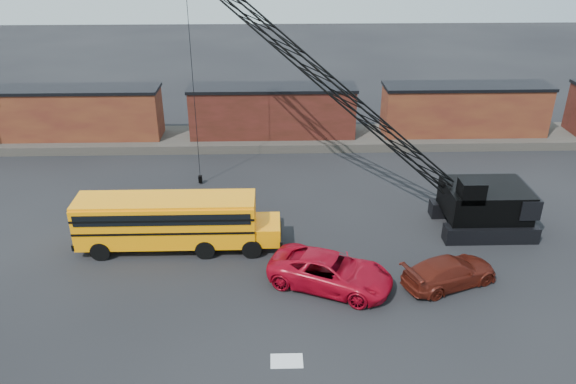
{
  "coord_description": "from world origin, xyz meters",
  "views": [
    {
      "loc": [
        0.04,
        -22.46,
        17.28
      ],
      "look_at": [
        0.85,
        6.42,
        3.0
      ],
      "focal_mm": 35.0,
      "sensor_mm": 36.0,
      "label": 1
    }
  ],
  "objects_px": {
    "school_bus": "(173,220)",
    "crawler_crane": "(321,77)",
    "red_pickup": "(331,271)",
    "maroon_suv": "(450,272)"
  },
  "relations": [
    {
      "from": "school_bus",
      "to": "crawler_crane",
      "type": "xyz_separation_m",
      "value": [
        8.65,
        5.28,
        6.8
      ]
    },
    {
      "from": "red_pickup",
      "to": "crawler_crane",
      "type": "relative_size",
      "value": 0.3
    },
    {
      "from": "red_pickup",
      "to": "crawler_crane",
      "type": "xyz_separation_m",
      "value": [
        0.05,
        9.25,
        7.71
      ]
    },
    {
      "from": "red_pickup",
      "to": "maroon_suv",
      "type": "distance_m",
      "value": 6.18
    },
    {
      "from": "maroon_suv",
      "to": "crawler_crane",
      "type": "xyz_separation_m",
      "value": [
        -6.13,
        9.25,
        7.84
      ]
    },
    {
      "from": "school_bus",
      "to": "maroon_suv",
      "type": "xyz_separation_m",
      "value": [
        14.78,
        -3.97,
        -1.04
      ]
    },
    {
      "from": "school_bus",
      "to": "maroon_suv",
      "type": "relative_size",
      "value": 2.25
    },
    {
      "from": "maroon_suv",
      "to": "crawler_crane",
      "type": "height_order",
      "value": "crawler_crane"
    },
    {
      "from": "maroon_suv",
      "to": "crawler_crane",
      "type": "bearing_deg",
      "value": 11.79
    },
    {
      "from": "school_bus",
      "to": "red_pickup",
      "type": "bearing_deg",
      "value": -24.82
    }
  ]
}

